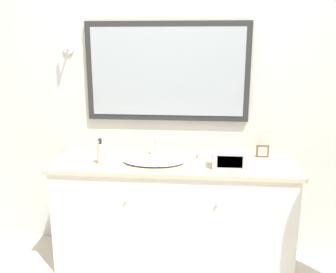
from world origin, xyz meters
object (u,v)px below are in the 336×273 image
(sink_basin, at_px, (154,160))
(soap_bottle, at_px, (101,153))
(appliance_box, at_px, (229,159))
(picture_frame, at_px, (263,151))

(sink_basin, bearing_deg, soap_bottle, -169.89)
(soap_bottle, relative_size, appliance_box, 0.79)
(sink_basin, bearing_deg, appliance_box, -7.72)
(sink_basin, distance_m, appliance_box, 0.57)
(appliance_box, bearing_deg, picture_frame, 44.48)
(sink_basin, xyz_separation_m, picture_frame, (0.85, 0.20, 0.03))
(sink_basin, height_order, soap_bottle, soap_bottle)
(picture_frame, bearing_deg, appliance_box, -135.52)
(soap_bottle, height_order, picture_frame, soap_bottle)
(appliance_box, height_order, picture_frame, appliance_box)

